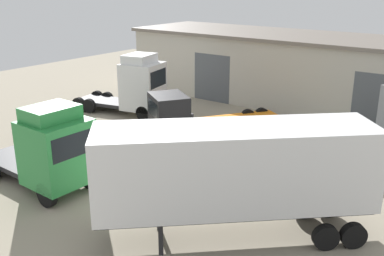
{
  "coord_description": "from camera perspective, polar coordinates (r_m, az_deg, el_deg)",
  "views": [
    {
      "loc": [
        12.89,
        -13.69,
        8.96
      ],
      "look_at": [
        -0.43,
        3.96,
        1.6
      ],
      "focal_mm": 42.0,
      "sensor_mm": 36.0,
      "label": 1
    }
  ],
  "objects": [
    {
      "name": "gravel_pile",
      "position": [
        28.06,
        -18.57,
        0.61
      ],
      "size": [
        3.28,
        3.28,
        1.69
      ],
      "color": "#423D38",
      "rests_on": "ground_plane"
    },
    {
      "name": "tractor_unit_white",
      "position": [
        31.02,
        -6.98,
        5.26
      ],
      "size": [
        6.77,
        3.82,
        4.2
      ],
      "rotation": [
        0.0,
        0.0,
        0.22
      ],
      "color": "silver",
      "rests_on": "ground_plane"
    },
    {
      "name": "ground_plane",
      "position": [
        20.83,
        -5.67,
        -7.16
      ],
      "size": [
        60.0,
        60.0,
        0.0
      ],
      "primitive_type": "plane",
      "color": "gray"
    },
    {
      "name": "container_trailer_teal",
      "position": [
        15.7,
        5.62,
        -5.29
      ],
      "size": [
        8.77,
        8.46,
        4.23
      ],
      "rotation": [
        0.0,
        0.0,
        -2.39
      ],
      "color": "silver",
      "rests_on": "ground_plane"
    },
    {
      "name": "traffic_cone",
      "position": [
        22.26,
        1.78,
        -4.63
      ],
      "size": [
        0.4,
        0.4,
        0.55
      ],
      "color": "black",
      "rests_on": "ground_plane"
    },
    {
      "name": "tractor_unit_green",
      "position": [
        20.5,
        -17.56,
        -2.79
      ],
      "size": [
        6.44,
        2.64,
        3.93
      ],
      "rotation": [
        0.0,
        0.0,
        -0.02
      ],
      "color": "#28843D",
      "rests_on": "ground_plane"
    },
    {
      "name": "oil_drum",
      "position": [
        23.56,
        -8.67,
        -3.01
      ],
      "size": [
        0.58,
        0.58,
        0.88
      ],
      "color": "black",
      "rests_on": "ground_plane"
    },
    {
      "name": "warehouse_building",
      "position": [
        34.46,
        14.51,
        7.11
      ],
      "size": [
        28.35,
        7.74,
        5.08
      ],
      "color": "#B7B2A3",
      "rests_on": "ground_plane"
    },
    {
      "name": "flatbed_truck_black",
      "position": [
        26.4,
        -0.31,
        1.49
      ],
      "size": [
        6.47,
        8.19,
        2.69
      ],
      "rotation": [
        0.0,
        0.0,
        -2.14
      ],
      "color": "black",
      "rests_on": "ground_plane"
    }
  ]
}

